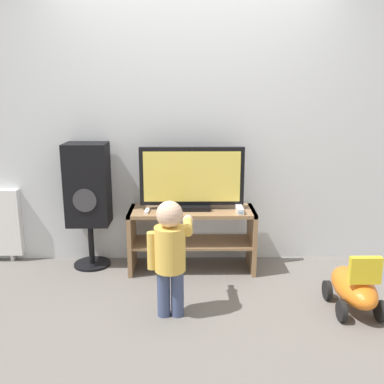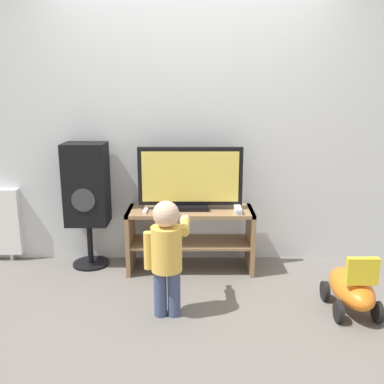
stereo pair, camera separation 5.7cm
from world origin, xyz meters
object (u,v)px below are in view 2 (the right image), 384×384
object	(u,v)px
remote_secondary	(178,212)
ride_on_toy	(354,288)
game_console	(240,210)
child	(169,249)
speaker_tower	(89,187)
television	(192,179)
remote_primary	(147,211)

from	to	relation	value
remote_secondary	ride_on_toy	world-z (taller)	remote_secondary
game_console	remote_secondary	size ratio (longest dim) A/B	1.46
remote_secondary	game_console	bearing A→B (deg)	4.07
child	speaker_tower	xyz separation A→B (m)	(-0.76, 0.89, 0.23)
television	remote_secondary	size ratio (longest dim) A/B	6.72
remote_secondary	speaker_tower	size ratio (longest dim) A/B	0.12
remote_secondary	ride_on_toy	size ratio (longest dim) A/B	0.23
ride_on_toy	game_console	bearing A→B (deg)	138.68
remote_primary	speaker_tower	bearing A→B (deg)	162.28
game_console	child	distance (m)	0.92
game_console	remote_primary	bearing A→B (deg)	179.81
television	ride_on_toy	distance (m)	1.54
speaker_tower	ride_on_toy	size ratio (longest dim) A/B	1.95
remote_primary	ride_on_toy	xyz separation A→B (m)	(1.56, -0.68, -0.38)
remote_secondary	child	bearing A→B (deg)	-93.70
child	ride_on_toy	bearing A→B (deg)	2.09
game_console	speaker_tower	distance (m)	1.34
game_console	ride_on_toy	world-z (taller)	game_console
television	child	xyz separation A→B (m)	(-0.16, -0.82, -0.32)
ride_on_toy	remote_primary	bearing A→B (deg)	156.56
television	speaker_tower	world-z (taller)	speaker_tower
television	game_console	world-z (taller)	television
television	remote_secondary	world-z (taller)	television
television	speaker_tower	bearing A→B (deg)	175.51
speaker_tower	remote_primary	bearing A→B (deg)	-17.72
game_console	child	size ratio (longest dim) A/B	0.23
remote_primary	ride_on_toy	size ratio (longest dim) A/B	0.23
speaker_tower	remote_secondary	bearing A→B (deg)	-14.65
remote_primary	child	bearing A→B (deg)	-72.63
remote_primary	remote_secondary	size ratio (longest dim) A/B	0.98
child	speaker_tower	size ratio (longest dim) A/B	0.75
remote_primary	ride_on_toy	world-z (taller)	remote_primary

